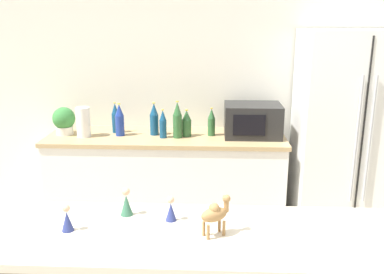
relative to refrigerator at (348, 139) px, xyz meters
name	(u,v)px	position (x,y,z in m)	size (l,w,h in m)	color
wall_back	(221,87)	(-1.07, 0.38, 0.37)	(8.00, 0.06, 2.55)	silver
back_counter	(167,183)	(-1.55, 0.05, -0.45)	(2.07, 0.63, 0.90)	white
refrigerator	(348,139)	(0.00, 0.00, 0.00)	(0.85, 0.70, 1.80)	white
potted_plant	(64,120)	(-2.44, 0.05, 0.12)	(0.20, 0.20, 0.24)	silver
paper_towel_roll	(83,122)	(-2.25, -0.02, 0.13)	(0.12, 0.12, 0.26)	white
microwave	(253,120)	(-0.80, 0.07, 0.14)	(0.48, 0.37, 0.28)	black
back_bottle_0	(120,120)	(-1.95, 0.04, 0.13)	(0.08, 0.08, 0.28)	navy
back_bottle_1	(187,124)	(-1.37, 0.04, 0.11)	(0.08, 0.08, 0.23)	#2D6033
back_bottle_2	(211,122)	(-1.15, 0.07, 0.11)	(0.06, 0.06, 0.25)	#2D6033
back_bottle_3	(154,119)	(-1.65, 0.07, 0.13)	(0.08, 0.08, 0.29)	navy
back_bottle_4	(115,118)	(-2.01, 0.14, 0.13)	(0.06, 0.06, 0.27)	navy
back_bottle_5	(163,124)	(-1.56, -0.02, 0.11)	(0.06, 0.06, 0.25)	navy
back_bottle_6	(177,120)	(-1.44, -0.01, 0.15)	(0.08, 0.08, 0.32)	#2D6033
camel_figurine	(215,213)	(-1.13, -1.92, 0.22)	(0.13, 0.11, 0.17)	olive
wise_man_figurine_blue	(126,203)	(-1.53, -1.75, 0.17)	(0.06, 0.06, 0.13)	#33664C
wise_man_figurine_crimson	(171,210)	(-1.32, -1.80, 0.17)	(0.05, 0.05, 0.12)	navy
wise_man_figurine_purple	(67,220)	(-1.75, -1.91, 0.17)	(0.05, 0.05, 0.12)	navy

